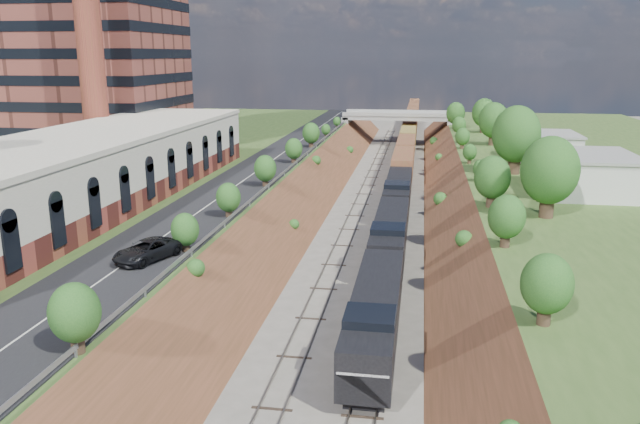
% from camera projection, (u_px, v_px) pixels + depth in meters
% --- Properties ---
extents(platform_left, '(44.00, 180.00, 5.00)m').
position_uv_depth(platform_left, '(137.00, 184.00, 85.53)').
color(platform_left, '#3A5623').
rests_on(platform_left, ground).
extents(embankment_left, '(10.00, 180.00, 10.00)m').
position_uv_depth(embankment_left, '(294.00, 207.00, 82.73)').
color(embankment_left, brown).
rests_on(embankment_left, ground).
extents(embankment_right, '(10.00, 180.00, 10.00)m').
position_uv_depth(embankment_right, '(464.00, 214.00, 79.32)').
color(embankment_right, brown).
rests_on(embankment_right, ground).
extents(rail_left_track, '(1.58, 180.00, 0.18)m').
position_uv_depth(rail_left_track, '(357.00, 209.00, 81.40)').
color(rail_left_track, gray).
rests_on(rail_left_track, ground).
extents(rail_right_track, '(1.58, 180.00, 0.18)m').
position_uv_depth(rail_right_track, '(397.00, 211.00, 80.60)').
color(rail_right_track, gray).
rests_on(rail_right_track, ground).
extents(road, '(8.00, 180.00, 0.10)m').
position_uv_depth(road, '(261.00, 169.00, 82.19)').
color(road, black).
rests_on(road, platform_left).
extents(guardrail, '(0.10, 171.00, 0.70)m').
position_uv_depth(guardrail, '(291.00, 166.00, 81.24)').
color(guardrail, '#99999E').
rests_on(guardrail, platform_left).
extents(commercial_building, '(14.30, 62.30, 7.00)m').
position_uv_depth(commercial_building, '(83.00, 170.00, 62.23)').
color(commercial_building, brown).
rests_on(commercial_building, platform_left).
extents(smokestack, '(3.20, 3.20, 40.00)m').
position_uv_depth(smokestack, '(87.00, 10.00, 76.63)').
color(smokestack, brown).
rests_on(smokestack, platform_left).
extents(overpass, '(24.50, 8.30, 7.40)m').
position_uv_depth(overpass, '(398.00, 123.00, 139.13)').
color(overpass, gray).
rests_on(overpass, ground).
extents(white_building_near, '(9.00, 12.00, 4.00)m').
position_uv_depth(white_building_near, '(589.00, 174.00, 68.00)').
color(white_building_near, silver).
rests_on(white_building_near, platform_right).
extents(white_building_far, '(8.00, 10.00, 3.60)m').
position_uv_depth(white_building_far, '(546.00, 147.00, 89.17)').
color(white_building_far, silver).
rests_on(white_building_far, platform_right).
extents(tree_right_large, '(5.25, 5.25, 7.61)m').
position_uv_depth(tree_right_large, '(550.00, 171.00, 56.94)').
color(tree_right_large, '#473323').
rests_on(tree_right_large, platform_right).
extents(tree_left_crest, '(2.45, 2.45, 3.55)m').
position_uv_depth(tree_left_crest, '(166.00, 245.00, 42.85)').
color(tree_left_crest, '#473323').
rests_on(tree_left_crest, platform_left).
extents(freight_train, '(3.15, 193.93, 4.68)m').
position_uv_depth(freight_train, '(408.00, 138.00, 129.71)').
color(freight_train, black).
rests_on(freight_train, ground).
extents(suv, '(4.29, 5.94, 1.50)m').
position_uv_depth(suv, '(147.00, 250.00, 45.51)').
color(suv, black).
rests_on(suv, road).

